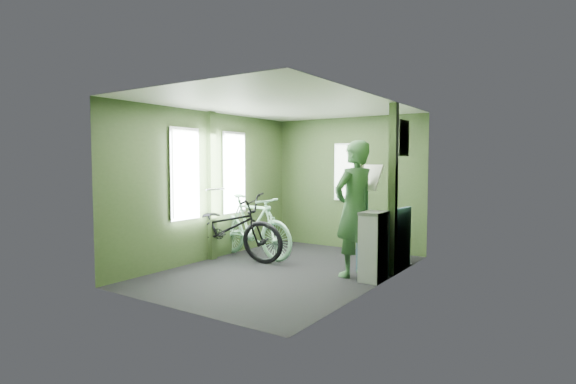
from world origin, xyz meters
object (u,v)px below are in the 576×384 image
(bicycle_mint, at_px, (252,257))
(passenger, at_px, (354,209))
(bicycle_black, at_px, (225,260))
(bench_seat, at_px, (386,251))
(waste_box, at_px, (373,246))

(bicycle_mint, bearing_deg, passenger, -87.93)
(passenger, bearing_deg, bicycle_mint, -75.68)
(bicycle_black, height_order, bench_seat, bench_seat)
(bicycle_mint, bearing_deg, bench_seat, -70.17)
(bicycle_mint, height_order, bench_seat, bench_seat)
(waste_box, bearing_deg, passenger, 162.66)
(passenger, height_order, bench_seat, passenger)
(bicycle_mint, distance_m, bench_seat, 2.12)
(bicycle_mint, height_order, waste_box, waste_box)
(bicycle_black, relative_size, bench_seat, 2.23)
(bench_seat, bearing_deg, waste_box, -78.01)
(passenger, distance_m, bench_seat, 0.92)
(passenger, height_order, waste_box, passenger)
(bicycle_black, xyz_separation_m, bench_seat, (2.26, 0.87, 0.26))
(bicycle_black, bearing_deg, waste_box, -96.50)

